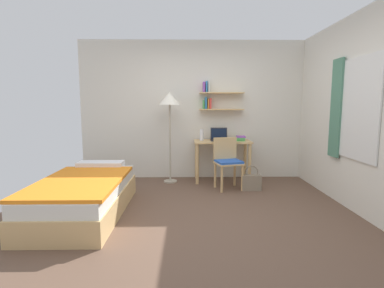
{
  "coord_description": "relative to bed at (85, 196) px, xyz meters",
  "views": [
    {
      "loc": [
        -0.19,
        -3.64,
        1.39
      ],
      "look_at": [
        -0.12,
        0.51,
        0.85
      ],
      "focal_mm": 27.58,
      "sensor_mm": 36.0,
      "label": 1
    }
  ],
  "objects": [
    {
      "name": "book_stack",
      "position": [
        2.3,
        1.64,
        0.56
      ],
      "size": [
        0.18,
        0.25,
        0.08
      ],
      "color": "#4CA856",
      "rests_on": "desk"
    },
    {
      "name": "wall_right",
      "position": [
        3.54,
        -0.05,
        1.06
      ],
      "size": [
        0.1,
        4.4,
        2.6
      ],
      "color": "silver",
      "rests_on": "ground_plane"
    },
    {
      "name": "standing_lamp",
      "position": [
        1.01,
        1.58,
        1.19
      ],
      "size": [
        0.39,
        0.39,
        1.63
      ],
      "color": "#B2A893",
      "rests_on": "ground_plane"
    },
    {
      "name": "ground_plane",
      "position": [
        1.51,
        -0.07,
        -0.24
      ],
      "size": [
        5.28,
        5.28,
        0.0
      ],
      "primitive_type": "plane",
      "color": "brown"
    },
    {
      "name": "handbag",
      "position": [
        2.38,
        1.01,
        -0.1
      ],
      "size": [
        0.32,
        0.12,
        0.42
      ],
      "color": "gray",
      "rests_on": "ground_plane"
    },
    {
      "name": "desk_chair",
      "position": [
        2.0,
        1.15,
        0.25
      ],
      "size": [
        0.51,
        0.48,
        0.85
      ],
      "color": "tan",
      "rests_on": "ground_plane"
    },
    {
      "name": "bed",
      "position": [
        0.0,
        0.0,
        0.0
      ],
      "size": [
        0.99,
        1.94,
        0.54
      ],
      "color": "tan",
      "rests_on": "ground_plane"
    },
    {
      "name": "wall_back",
      "position": [
        1.52,
        1.95,
        1.07
      ],
      "size": [
        4.4,
        0.27,
        2.6
      ],
      "color": "silver",
      "rests_on": "ground_plane"
    },
    {
      "name": "desk",
      "position": [
        1.97,
        1.63,
        0.36
      ],
      "size": [
        1.03,
        0.52,
        0.75
      ],
      "color": "tan",
      "rests_on": "ground_plane"
    },
    {
      "name": "water_bottle",
      "position": [
        1.59,
        1.66,
        0.62
      ],
      "size": [
        0.07,
        0.07,
        0.21
      ],
      "primitive_type": "cylinder",
      "color": "silver",
      "rests_on": "desk"
    },
    {
      "name": "laptop",
      "position": [
        1.91,
        1.68,
        0.57
      ],
      "size": [
        0.31,
        0.24,
        0.23
      ],
      "color": "black",
      "rests_on": "desk"
    }
  ]
}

